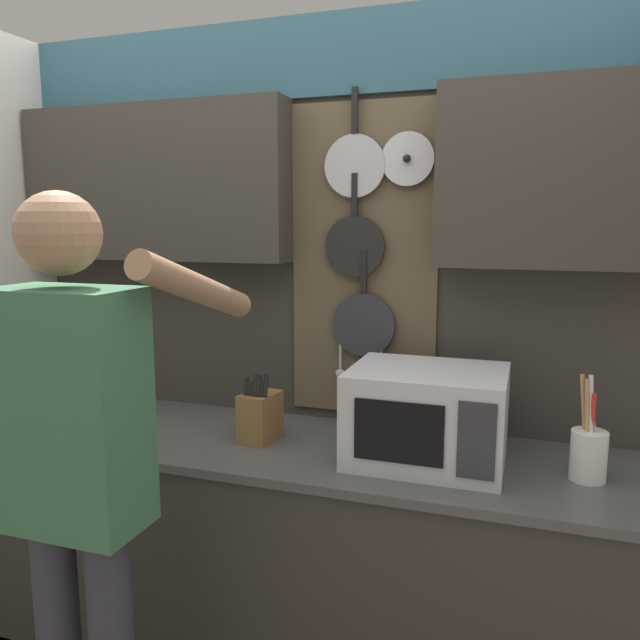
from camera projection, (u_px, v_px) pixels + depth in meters
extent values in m
cube|color=#38332D|center=(286.00, 561.00, 2.29)|extent=(2.43, 0.62, 0.86)
cube|color=#4C4C4C|center=(285.00, 445.00, 2.22)|extent=(2.46, 0.65, 0.03)
cube|color=#38332D|center=(315.00, 339.00, 2.48)|extent=(3.03, 0.04, 2.41)
cube|color=#2D5666|center=(312.00, 56.00, 2.28)|extent=(2.99, 0.02, 0.29)
cube|color=#38332D|center=(155.00, 184.00, 2.49)|extent=(1.14, 0.16, 0.61)
cube|color=#38332D|center=(552.00, 175.00, 2.02)|extent=(0.74, 0.16, 0.61)
cube|color=brown|center=(363.00, 262.00, 2.34)|extent=(0.56, 0.01, 1.17)
cylinder|color=#B7B7BC|center=(355.00, 166.00, 2.27)|extent=(0.23, 0.02, 0.23)
cube|color=black|center=(355.00, 110.00, 2.23)|extent=(0.02, 0.02, 0.16)
cylinder|color=black|center=(355.00, 247.00, 2.31)|extent=(0.23, 0.02, 0.23)
cube|color=black|center=(355.00, 194.00, 2.28)|extent=(0.02, 0.02, 0.15)
cylinder|color=#2D2D33|center=(364.00, 325.00, 2.35)|extent=(0.24, 0.02, 0.24)
cube|color=black|center=(364.00, 272.00, 2.31)|extent=(0.02, 0.02, 0.16)
cylinder|color=silver|center=(408.00, 159.00, 2.20)|extent=(0.19, 0.01, 0.19)
sphere|color=black|center=(407.00, 158.00, 2.19)|extent=(0.03, 0.03, 0.03)
cylinder|color=silver|center=(340.00, 347.00, 2.39)|extent=(0.01, 0.01, 0.18)
ellipsoid|color=silver|center=(340.00, 374.00, 2.41)|extent=(0.04, 0.01, 0.03)
cylinder|color=black|center=(361.00, 353.00, 2.37)|extent=(0.01, 0.01, 0.22)
ellipsoid|color=black|center=(360.00, 385.00, 2.39)|extent=(0.05, 0.01, 0.05)
cylinder|color=silver|center=(381.00, 351.00, 2.34)|extent=(0.01, 0.01, 0.19)
ellipsoid|color=silver|center=(381.00, 379.00, 2.36)|extent=(0.05, 0.01, 0.04)
cube|color=silver|center=(427.00, 415.00, 2.02)|extent=(0.49, 0.39, 0.31)
cube|color=black|center=(398.00, 433.00, 1.86)|extent=(0.27, 0.01, 0.19)
cube|color=#333338|center=(476.00, 441.00, 1.78)|extent=(0.11, 0.01, 0.23)
cube|color=brown|center=(260.00, 417.00, 2.22)|extent=(0.13, 0.16, 0.17)
cylinder|color=black|center=(246.00, 386.00, 2.18)|extent=(0.02, 0.03, 0.06)
cylinder|color=black|center=(249.00, 388.00, 2.18)|extent=(0.02, 0.03, 0.05)
cylinder|color=black|center=(252.00, 388.00, 2.18)|extent=(0.02, 0.03, 0.06)
cylinder|color=black|center=(256.00, 385.00, 2.17)|extent=(0.02, 0.03, 0.08)
cylinder|color=black|center=(259.00, 386.00, 2.17)|extent=(0.02, 0.03, 0.08)
cylinder|color=black|center=(262.00, 389.00, 2.17)|extent=(0.02, 0.03, 0.05)
cylinder|color=black|center=(266.00, 385.00, 2.16)|extent=(0.02, 0.03, 0.08)
cylinder|color=white|center=(588.00, 456.00, 1.88)|extent=(0.11, 0.11, 0.15)
cylinder|color=silver|center=(591.00, 419.00, 1.86)|extent=(0.03, 0.05, 0.26)
cylinder|color=red|center=(592.00, 427.00, 1.86)|extent=(0.02, 0.02, 0.21)
cylinder|color=silver|center=(593.00, 421.00, 1.87)|extent=(0.05, 0.05, 0.24)
cylinder|color=tan|center=(587.00, 421.00, 1.86)|extent=(0.03, 0.05, 0.25)
cylinder|color=tan|center=(584.00, 417.00, 1.89)|extent=(0.04, 0.04, 0.26)
cube|color=#3D704C|center=(70.00, 410.00, 1.64)|extent=(0.38, 0.22, 0.64)
sphere|color=#A87A5B|center=(59.00, 233.00, 1.56)|extent=(0.21, 0.21, 0.21)
cylinder|color=#3D704C|center=(9.00, 384.00, 1.73)|extent=(0.08, 0.19, 0.58)
cylinder|color=#A87A5B|center=(197.00, 288.00, 1.77)|extent=(0.08, 0.57, 0.25)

